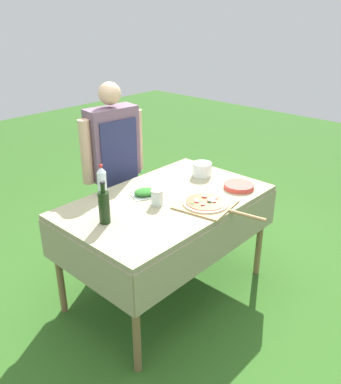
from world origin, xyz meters
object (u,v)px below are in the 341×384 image
object	(u,v)px
person_cook	(114,160)
pizza_on_peel	(207,204)
sauce_jar	(157,198)
prep_table	(166,210)
herb_container	(145,193)
mixing_tub	(202,169)
water_bottle	(102,181)
plate_stack	(239,186)
oil_bottle	(104,207)

from	to	relation	value
person_cook	pizza_on_peel	distance (m)	0.95
pizza_on_peel	sauce_jar	xyz separation A→B (m)	(-0.22, 0.27, 0.03)
prep_table	person_cook	world-z (taller)	person_cook
herb_container	mixing_tub	size ratio (longest dim) A/B	1.47
person_cook	sauce_jar	size ratio (longest dim) A/B	14.21
water_bottle	plate_stack	xyz separation A→B (m)	(0.77, -0.66, -0.09)
person_cook	prep_table	bearing A→B (deg)	89.37
sauce_jar	prep_table	bearing A→B (deg)	6.51
water_bottle	person_cook	bearing A→B (deg)	38.93
person_cook	mixing_tub	distance (m)	0.72
water_bottle	sauce_jar	size ratio (longest dim) A/B	2.18
prep_table	water_bottle	distance (m)	0.51
person_cook	herb_container	size ratio (longest dim) A/B	6.72
plate_stack	person_cook	bearing A→B (deg)	113.96
prep_table	mixing_tub	xyz separation A→B (m)	(0.52, 0.09, 0.14)
person_cook	mixing_tub	xyz separation A→B (m)	(0.43, -0.58, -0.05)
person_cook	oil_bottle	bearing A→B (deg)	52.80
prep_table	water_bottle	xyz separation A→B (m)	(-0.26, 0.39, 0.20)
mixing_tub	pizza_on_peel	bearing A→B (deg)	-137.54
herb_container	mixing_tub	distance (m)	0.59
water_bottle	mixing_tub	xyz separation A→B (m)	(0.78, -0.30, -0.06)
sauce_jar	plate_stack	bearing A→B (deg)	-23.18
person_cook	oil_bottle	distance (m)	0.86
prep_table	water_bottle	size ratio (longest dim) A/B	6.38
pizza_on_peel	sauce_jar	size ratio (longest dim) A/B	5.90
herb_container	plate_stack	xyz separation A→B (m)	(0.57, -0.43, -0.01)
mixing_tub	sauce_jar	bearing A→B (deg)	-170.61
person_cook	pizza_on_peel	bearing A→B (deg)	98.60
water_bottle	mixing_tub	world-z (taller)	water_bottle
plate_stack	sauce_jar	distance (m)	0.66
oil_bottle	mixing_tub	distance (m)	1.03
pizza_on_peel	water_bottle	xyz separation A→B (m)	(-0.38, 0.67, 0.10)
oil_bottle	herb_container	size ratio (longest dim) A/B	1.24
water_bottle	mixing_tub	size ratio (longest dim) A/B	1.52
pizza_on_peel	water_bottle	bearing A→B (deg)	109.22
person_cook	herb_container	distance (m)	0.54
person_cook	sauce_jar	world-z (taller)	person_cook
pizza_on_peel	water_bottle	size ratio (longest dim) A/B	2.70
mixing_tub	plate_stack	world-z (taller)	mixing_tub
sauce_jar	oil_bottle	bearing A→B (deg)	171.30
prep_table	pizza_on_peel	bearing A→B (deg)	-67.34
mixing_tub	plate_stack	xyz separation A→B (m)	(-0.01, -0.36, -0.04)
plate_stack	sauce_jar	world-z (taller)	sauce_jar
water_bottle	pizza_on_peel	bearing A→B (deg)	-60.56
pizza_on_peel	water_bottle	distance (m)	0.77
herb_container	water_bottle	bearing A→B (deg)	130.47
plate_stack	prep_table	bearing A→B (deg)	151.69
herb_container	person_cook	bearing A→B (deg)	73.66
plate_stack	pizza_on_peel	bearing A→B (deg)	-179.24
oil_bottle	water_bottle	distance (m)	0.42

